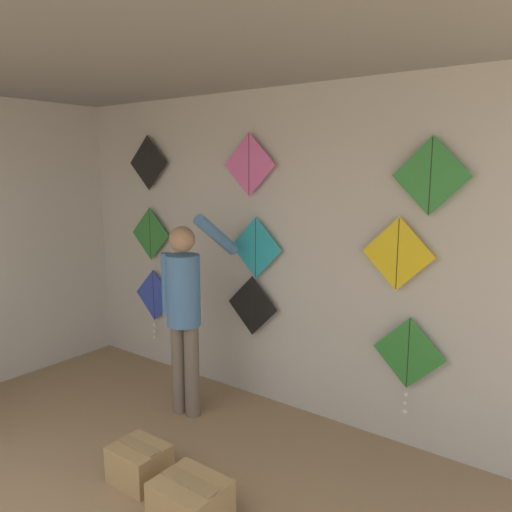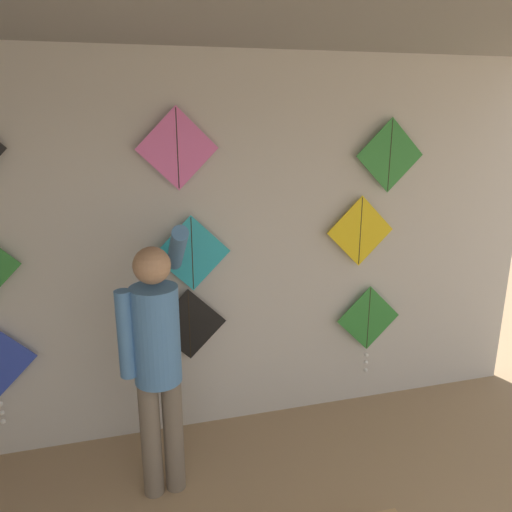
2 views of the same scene
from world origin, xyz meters
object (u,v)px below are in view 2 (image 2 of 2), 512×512
(kite_7, at_px, (177,149))
(kite_4, at_px, (192,253))
(kite_1, at_px, (189,324))
(kite_5, at_px, (360,231))
(kite_2, at_px, (368,323))
(kite_8, at_px, (390,155))
(shopkeeper, at_px, (157,352))

(kite_7, bearing_deg, kite_4, 0.00)
(kite_1, relative_size, kite_5, 1.00)
(kite_1, distance_m, kite_4, 0.54)
(kite_2, height_order, kite_8, kite_8)
(kite_4, bearing_deg, kite_8, 0.00)
(kite_1, bearing_deg, kite_8, 0.00)
(kite_4, bearing_deg, kite_5, 0.00)
(kite_2, height_order, kite_4, kite_4)
(kite_2, height_order, kite_7, kite_7)
(kite_2, bearing_deg, kite_4, 179.96)
(kite_4, bearing_deg, kite_7, 180.00)
(shopkeeper, relative_size, kite_5, 3.19)
(kite_1, bearing_deg, kite_5, 0.00)
(kite_4, height_order, kite_8, kite_8)
(kite_4, xyz_separation_m, kite_5, (1.30, 0.00, 0.08))
(kite_1, xyz_separation_m, kite_8, (1.55, 0.00, 1.19))
(kite_1, bearing_deg, kite_2, -0.04)
(shopkeeper, bearing_deg, kite_4, 56.18)
(kite_4, xyz_separation_m, kite_8, (1.51, 0.00, 0.65))
(kite_2, bearing_deg, kite_8, 0.66)
(kite_7, bearing_deg, kite_2, -0.04)
(shopkeeper, height_order, kite_4, shopkeeper)
(shopkeeper, height_order, kite_2, shopkeeper)
(kite_1, height_order, kite_7, kite_7)
(shopkeeper, xyz_separation_m, kite_7, (0.24, 0.59, 1.16))
(kite_4, bearing_deg, kite_1, 180.00)
(kite_5, distance_m, kite_8, 0.61)
(kite_1, distance_m, kite_2, 1.47)
(kite_1, distance_m, kite_5, 1.48)
(kite_8, bearing_deg, kite_1, 180.00)
(kite_4, distance_m, kite_7, 0.73)
(shopkeeper, bearing_deg, kite_2, 13.04)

